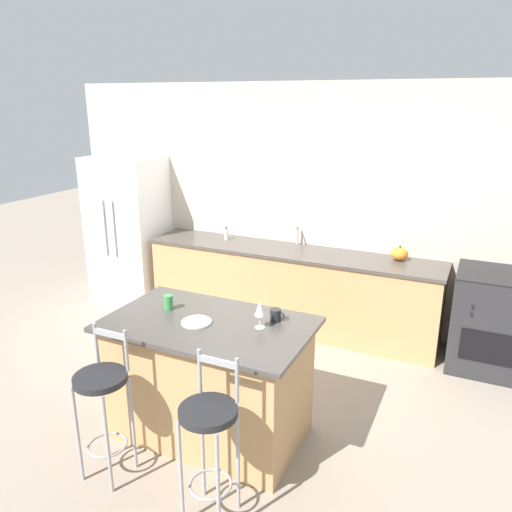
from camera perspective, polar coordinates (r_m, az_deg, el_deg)
The scene contains 15 objects.
ground_plane at distance 5.58m, azimuth 2.37°, elevation -9.33°, with size 18.00×18.00×0.00m, color gray.
wall_back at distance 5.73m, azimuth 5.18°, elevation 5.71°, with size 6.00×0.07×2.70m.
back_counter at distance 5.70m, azimuth 3.86°, elevation -3.66°, with size 3.34×0.66×0.92m.
sink_faucet at distance 5.69m, azimuth 4.70°, elevation 2.60°, with size 0.02×0.13×0.22m.
kitchen_island at distance 3.94m, azimuth -5.32°, elevation -13.75°, with size 1.52×0.92×0.95m.
refrigerator at distance 6.58m, azimuth -14.29°, elevation 2.96°, with size 0.89×0.71×1.84m.
oven_range at distance 5.33m, azimuth 25.62°, elevation -6.75°, with size 0.77×0.70×0.97m.
bar_stool_near at distance 3.61m, azimuth -17.09°, elevation -15.01°, with size 0.36×0.36×1.08m.
bar_stool_far at distance 3.18m, azimuth -5.35°, elevation -19.25°, with size 0.36×0.36×1.08m.
dinner_plate at distance 3.71m, azimuth -6.81°, elevation -7.48°, with size 0.23×0.23×0.02m.
wine_glass at distance 3.56m, azimuth 0.44°, elevation -6.07°, with size 0.08×0.08×0.21m.
coffee_mug at distance 3.71m, azimuth 2.28°, elevation -6.76°, with size 0.11×0.08×0.09m.
tumbler_cup at distance 3.95m, azimuth -9.97°, elevation -5.25°, with size 0.07×0.07×0.12m.
pumpkin_decoration at distance 5.36m, azimuth 16.08°, elevation 0.23°, with size 0.17×0.17×0.16m.
soap_bottle at distance 5.92m, azimuth -3.42°, elevation 2.49°, with size 0.05×0.05×0.16m.
Camera 1 is at (1.89, -4.60, 2.53)m, focal length 35.00 mm.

